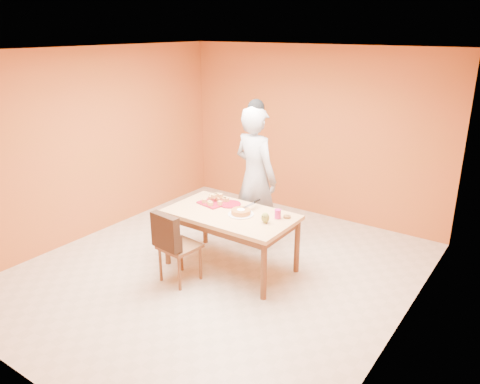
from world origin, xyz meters
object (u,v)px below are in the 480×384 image
Objects in this scene: dining_chair at (178,245)px; magenta_glass at (278,214)px; sponge_cake at (241,212)px; egg_ornament at (265,218)px; dining_table at (231,220)px; checker_tin at (287,217)px; person at (255,178)px; pastry_platter at (214,202)px; red_dinner_plate at (230,204)px.

magenta_glass is (0.89, 0.81, 0.34)m from dining_chair.
dining_chair reaches higher than sponge_cake.
sponge_cake is at bearing 151.74° from egg_ornament.
dining_table is 0.71m from checker_tin.
person is 15.23× the size of egg_ornament.
pastry_platter is (-0.37, 0.15, 0.10)m from dining_table.
pastry_platter is at bearing -177.77° from magenta_glass.
magenta_glass is at bearing 53.82° from egg_ornament.
red_dinner_plate is at bearing -177.07° from checker_tin.
sponge_cake is 0.38m from egg_ornament.
sponge_cake is 1.84× the size of egg_ornament.
egg_ornament reaches higher than dining_table.
checker_tin is at bearing 2.93° from red_dinner_plate.
sponge_cake is (0.46, 0.65, 0.32)m from dining_chair.
person is at bearing 70.08° from pastry_platter.
dining_chair is (-0.32, -0.63, -0.19)m from dining_table.
magenta_glass is (0.05, 0.20, -0.01)m from egg_ornament.
dining_table is at bearing -21.61° from pastry_platter.
dining_table is 0.30m from red_dinner_plate.
pastry_platter is 3.79× the size of checker_tin.
person is at bearing 87.29° from red_dinner_plate.
dining_table is 0.73m from dining_chair.
dining_table is 14.27× the size of magenta_glass.
pastry_platter is at bearing 166.03° from sponge_cake.
pastry_platter is (-0.23, -0.63, -0.22)m from person.
dining_table is 1.73× the size of dining_chair.
red_dinner_plate is 0.37m from sponge_cake.
red_dinner_plate is at bearing 177.17° from magenta_glass.
egg_ornament is (0.52, -0.02, 0.16)m from dining_table.
magenta_glass is (0.43, 0.16, 0.02)m from sponge_cake.
dining_chair reaches higher than magenta_glass.
magenta_glass is (0.57, 0.18, 0.15)m from dining_table.
person is 5.86× the size of pastry_platter.
red_dinner_plate is (0.15, 0.85, 0.29)m from dining_chair.
checker_tin is at bearing 6.42° from pastry_platter.
pastry_platter is 1.41× the size of sponge_cake.
person is at bearing 100.59° from dining_table.
pastry_platter is at bearing -173.58° from checker_tin.
red_dinner_plate is at bearing 127.84° from dining_table.
dining_table is at bearing 69.13° from dining_chair.
red_dinner_plate is 2.18× the size of egg_ornament.
person is at bearing 110.67° from sponge_cake.
person is 0.94m from magenta_glass.
dining_chair reaches higher than checker_tin.
checker_tin is (0.82, 0.04, 0.00)m from red_dinner_plate.
dining_table is 0.61m from magenta_glass.
magenta_glass is 1.26× the size of checker_tin.
dining_table is 6.69× the size of sponge_cake.
checker_tin is (1.03, 0.12, 0.00)m from pastry_platter.
red_dinner_plate is at bearing 100.44° from person.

